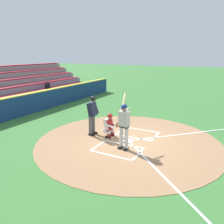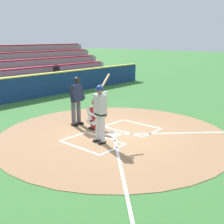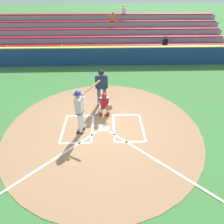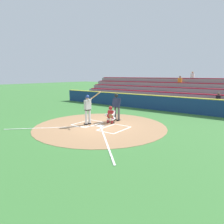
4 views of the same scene
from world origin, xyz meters
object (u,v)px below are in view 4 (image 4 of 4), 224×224
at_px(batter, 88,107).
at_px(catcher, 111,114).
at_px(plate_umpire, 117,105).
at_px(baseball, 121,119).

xyz_separation_m(batter, catcher, (-0.93, -1.14, -0.51)).
height_order(batter, catcher, batter).
bearing_deg(batter, plate_umpire, -111.72).
xyz_separation_m(catcher, baseball, (-0.03, -1.21, -0.55)).
distance_m(plate_umpire, baseball, 1.11).
bearing_deg(catcher, plate_umpire, -80.91).
relative_size(batter, catcher, 1.88).
bearing_deg(batter, baseball, -112.04).
bearing_deg(baseball, catcher, 88.80).
bearing_deg(plate_umpire, baseball, -113.73).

